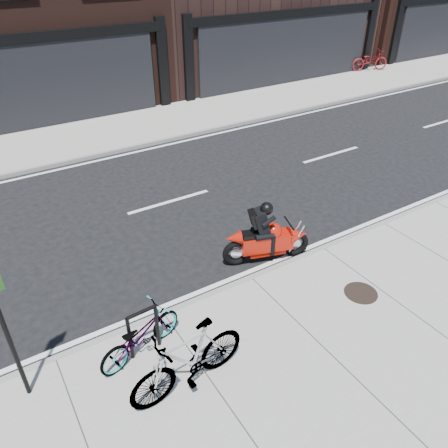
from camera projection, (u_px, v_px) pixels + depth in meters
ground at (205, 237)px, 10.55m from camera, size 120.00×120.00×0.00m
sidewalk_near at (360, 386)px, 6.95m from camera, size 60.00×6.00×0.13m
sidewalk_far at (101, 134)px, 16.04m from camera, size 60.00×3.50×0.13m
bike_rack at (143, 328)px, 7.17m from camera, size 0.56×0.09×0.93m
bicycle_front at (140, 335)px, 7.20m from camera, size 1.70×0.98×0.84m
bicycle_rear at (188, 359)px, 6.57m from camera, size 2.03×0.72×1.20m
motorcycle at (271, 237)px, 9.50m from camera, size 1.94×0.94×1.49m
bicycle_far at (370, 60)px, 23.36m from camera, size 2.11×1.32×1.05m
manhole_cover at (361, 293)px, 8.68m from camera, size 0.86×0.86×0.02m
sign_post at (3, 322)px, 5.96m from camera, size 0.34×0.10×2.53m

